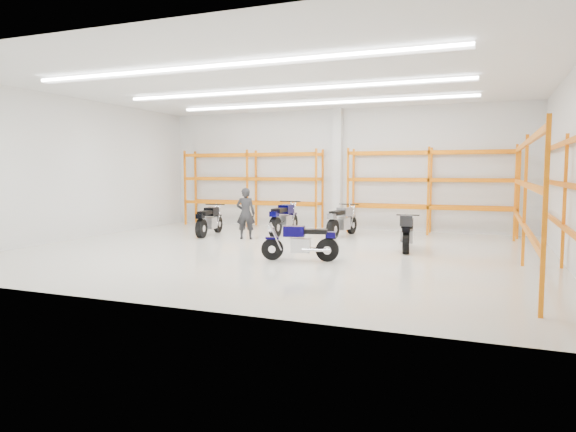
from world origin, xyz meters
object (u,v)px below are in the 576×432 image
at_px(motorcycle_back_a, 209,221).
at_px(motorcycle_back_c, 341,222).
at_px(motorcycle_back_b, 283,220).
at_px(motorcycle_main, 303,243).
at_px(motorcycle_back_d, 407,233).
at_px(structural_column, 338,169).
at_px(standing_man, 246,213).

xyz_separation_m(motorcycle_back_a, motorcycle_back_c, (4.27, 1.32, 0.01)).
xyz_separation_m(motorcycle_back_a, motorcycle_back_b, (2.31, 1.00, 0.05)).
distance_m(motorcycle_main, motorcycle_back_d, 3.26).
xyz_separation_m(motorcycle_main, motorcycle_back_c, (-0.37, 4.78, 0.06)).
bearing_deg(structural_column, motorcycle_back_b, -114.73).
height_order(motorcycle_main, motorcycle_back_c, motorcycle_back_c).
bearing_deg(motorcycle_back_c, standing_man, -147.88).
bearing_deg(motorcycle_back_b, motorcycle_back_d, -24.11).
xyz_separation_m(motorcycle_back_a, standing_man, (1.57, -0.37, 0.34)).
bearing_deg(motorcycle_back_c, structural_column, 109.26).
xyz_separation_m(motorcycle_back_a, structural_column, (3.49, 3.55, 1.76)).
relative_size(motorcycle_back_c, motorcycle_back_d, 1.07).
distance_m(motorcycle_main, standing_man, 4.37).
distance_m(motorcycle_back_a, structural_column, 5.28).
bearing_deg(motorcycle_back_a, standing_man, -13.37).
xyz_separation_m(standing_man, structural_column, (1.91, 3.92, 1.42)).
bearing_deg(motorcycle_back_a, motorcycle_back_c, 17.17).
bearing_deg(motorcycle_back_a, structural_column, 45.53).
distance_m(motorcycle_main, structural_column, 7.34).
height_order(motorcycle_back_b, structural_column, structural_column).
distance_m(motorcycle_main, motorcycle_back_b, 5.04).
xyz_separation_m(motorcycle_main, motorcycle_back_a, (-4.64, 3.46, 0.05)).
bearing_deg(motorcycle_back_d, motorcycle_back_a, 171.73).
relative_size(motorcycle_back_c, structural_column, 0.48).
bearing_deg(standing_man, motorcycle_back_d, 157.82).
bearing_deg(motorcycle_main, motorcycle_back_c, 94.45).
relative_size(motorcycle_main, standing_man, 1.14).
height_order(motorcycle_back_b, motorcycle_back_c, motorcycle_back_b).
bearing_deg(motorcycle_back_a, motorcycle_back_d, -8.27).
distance_m(motorcycle_back_d, standing_man, 5.22).
bearing_deg(motorcycle_main, motorcycle_back_a, 143.25).
xyz_separation_m(motorcycle_back_a, motorcycle_back_d, (6.75, -0.98, 0.01)).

